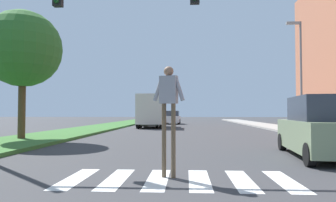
{
  "coord_description": "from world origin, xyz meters",
  "views": [
    {
      "loc": [
        0.18,
        -0.64,
        1.45
      ],
      "look_at": [
        -0.58,
        12.22,
        1.92
      ],
      "focal_mm": 33.37,
      "sensor_mm": 36.0,
      "label": 1
    }
  ],
  "objects_px": {
    "suv_crossing": "(322,129)",
    "sedan_midblock": "(151,119)",
    "tree_mid": "(23,49)",
    "street_lamp_right": "(300,66)",
    "pedestrian_performer": "(169,103)",
    "traffic_light_gantry": "(55,19)",
    "truck_box_delivery": "(152,111)",
    "sedan_distant": "(173,118)"
  },
  "relations": [
    {
      "from": "pedestrian_performer",
      "to": "sedan_midblock",
      "type": "xyz_separation_m",
      "value": [
        -3.08,
        23.75,
        -0.85
      ]
    },
    {
      "from": "street_lamp_right",
      "to": "truck_box_delivery",
      "type": "relative_size",
      "value": 1.21
    },
    {
      "from": "pedestrian_performer",
      "to": "truck_box_delivery",
      "type": "bearing_deg",
      "value": 97.25
    },
    {
      "from": "traffic_light_gantry",
      "to": "sedan_distant",
      "type": "bearing_deg",
      "value": 85.56
    },
    {
      "from": "sedan_midblock",
      "to": "suv_crossing",
      "type": "bearing_deg",
      "value": -69.09
    },
    {
      "from": "traffic_light_gantry",
      "to": "sedan_distant",
      "type": "relative_size",
      "value": 1.85
    },
    {
      "from": "street_lamp_right",
      "to": "truck_box_delivery",
      "type": "distance_m",
      "value": 14.08
    },
    {
      "from": "traffic_light_gantry",
      "to": "sedan_midblock",
      "type": "relative_size",
      "value": 1.73
    },
    {
      "from": "tree_mid",
      "to": "street_lamp_right",
      "type": "bearing_deg",
      "value": 21.32
    },
    {
      "from": "suv_crossing",
      "to": "truck_box_delivery",
      "type": "relative_size",
      "value": 0.77
    },
    {
      "from": "pedestrian_performer",
      "to": "sedan_distant",
      "type": "xyz_separation_m",
      "value": [
        -1.31,
        32.17,
        -0.89
      ]
    },
    {
      "from": "traffic_light_gantry",
      "to": "street_lamp_right",
      "type": "height_order",
      "value": "street_lamp_right"
    },
    {
      "from": "traffic_light_gantry",
      "to": "street_lamp_right",
      "type": "relative_size",
      "value": 1.03
    },
    {
      "from": "suv_crossing",
      "to": "truck_box_delivery",
      "type": "xyz_separation_m",
      "value": [
        -7.64,
        19.55,
        0.7
      ]
    },
    {
      "from": "pedestrian_performer",
      "to": "traffic_light_gantry",
      "type": "bearing_deg",
      "value": 148.27
    },
    {
      "from": "tree_mid",
      "to": "sedan_midblock",
      "type": "xyz_separation_m",
      "value": [
        4.84,
        15.45,
        -3.87
      ]
    },
    {
      "from": "sedan_midblock",
      "to": "truck_box_delivery",
      "type": "distance_m",
      "value": 1.24
    },
    {
      "from": "truck_box_delivery",
      "to": "sedan_midblock",
      "type": "bearing_deg",
      "value": 100.69
    },
    {
      "from": "truck_box_delivery",
      "to": "street_lamp_right",
      "type": "bearing_deg",
      "value": -37.1
    },
    {
      "from": "sedan_midblock",
      "to": "truck_box_delivery",
      "type": "relative_size",
      "value": 0.72
    },
    {
      "from": "pedestrian_performer",
      "to": "truck_box_delivery",
      "type": "relative_size",
      "value": 0.4
    },
    {
      "from": "traffic_light_gantry",
      "to": "sedan_midblock",
      "type": "bearing_deg",
      "value": 88.53
    },
    {
      "from": "tree_mid",
      "to": "street_lamp_right",
      "type": "distance_m",
      "value": 17.16
    },
    {
      "from": "pedestrian_performer",
      "to": "sedan_distant",
      "type": "relative_size",
      "value": 0.6
    },
    {
      "from": "traffic_light_gantry",
      "to": "pedestrian_performer",
      "type": "height_order",
      "value": "traffic_light_gantry"
    },
    {
      "from": "tree_mid",
      "to": "sedan_distant",
      "type": "xyz_separation_m",
      "value": [
        6.61,
        23.86,
        -3.91
      ]
    },
    {
      "from": "truck_box_delivery",
      "to": "traffic_light_gantry",
      "type": "bearing_deg",
      "value": -92.01
    },
    {
      "from": "pedestrian_performer",
      "to": "sedan_midblock",
      "type": "height_order",
      "value": "pedestrian_performer"
    },
    {
      "from": "pedestrian_performer",
      "to": "sedan_distant",
      "type": "height_order",
      "value": "pedestrian_performer"
    },
    {
      "from": "suv_crossing",
      "to": "sedan_midblock",
      "type": "xyz_separation_m",
      "value": [
        -7.82,
        20.46,
        -0.12
      ]
    },
    {
      "from": "suv_crossing",
      "to": "sedan_distant",
      "type": "relative_size",
      "value": 1.14
    },
    {
      "from": "street_lamp_right",
      "to": "suv_crossing",
      "type": "distance_m",
      "value": 12.29
    },
    {
      "from": "street_lamp_right",
      "to": "sedan_midblock",
      "type": "height_order",
      "value": "street_lamp_right"
    },
    {
      "from": "tree_mid",
      "to": "pedestrian_performer",
      "type": "relative_size",
      "value": 2.61
    },
    {
      "from": "suv_crossing",
      "to": "tree_mid",
      "type": "bearing_deg",
      "value": 158.41
    },
    {
      "from": "tree_mid",
      "to": "suv_crossing",
      "type": "relative_size",
      "value": 1.36
    },
    {
      "from": "suv_crossing",
      "to": "sedan_midblock",
      "type": "bearing_deg",
      "value": 110.91
    },
    {
      "from": "tree_mid",
      "to": "sedan_midblock",
      "type": "bearing_deg",
      "value": 72.6
    },
    {
      "from": "sedan_distant",
      "to": "truck_box_delivery",
      "type": "height_order",
      "value": "truck_box_delivery"
    },
    {
      "from": "sedan_distant",
      "to": "traffic_light_gantry",
      "type": "bearing_deg",
      "value": -94.44
    },
    {
      "from": "sedan_distant",
      "to": "truck_box_delivery",
      "type": "xyz_separation_m",
      "value": [
        -1.6,
        -9.32,
        0.86
      ]
    },
    {
      "from": "pedestrian_performer",
      "to": "suv_crossing",
      "type": "xyz_separation_m",
      "value": [
        4.74,
        3.3,
        -0.73
      ]
    }
  ]
}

